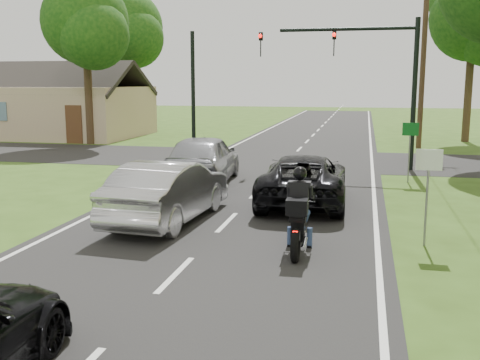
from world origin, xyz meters
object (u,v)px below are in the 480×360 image
(silver_sedan, at_px, (169,191))
(utility_pole_far, at_px, (424,52))
(silver_suv, at_px, (203,159))
(dark_suv, at_px, (304,179))
(motorcycle_rider, at_px, (299,219))
(sign_white, at_px, (428,174))
(sign_green, at_px, (410,138))
(traffic_signal, at_px, (367,66))

(silver_sedan, xyz_separation_m, utility_pole_far, (7.69, 18.17, 4.29))
(silver_suv, bearing_deg, dark_suv, 141.46)
(motorcycle_rider, bearing_deg, utility_pole_far, 76.74)
(silver_sedan, bearing_deg, dark_suv, -132.86)
(sign_white, bearing_deg, motorcycle_rider, -158.33)
(silver_suv, relative_size, sign_green, 2.41)
(silver_sedan, bearing_deg, silver_suv, -78.83)
(silver_suv, height_order, sign_green, sign_green)
(dark_suv, bearing_deg, motorcycle_rider, 92.70)
(dark_suv, distance_m, silver_sedan, 4.28)
(motorcycle_rider, relative_size, utility_pole_far, 0.21)
(motorcycle_rider, distance_m, silver_sedan, 4.02)
(sign_white, distance_m, sign_green, 8.00)
(motorcycle_rider, bearing_deg, dark_suv, 93.29)
(silver_suv, height_order, sign_white, sign_white)
(sign_green, bearing_deg, motorcycle_rider, -107.43)
(dark_suv, distance_m, traffic_signal, 8.19)
(silver_sedan, bearing_deg, motorcycle_rider, 156.03)
(sign_white, bearing_deg, traffic_signal, 97.05)
(silver_sedan, relative_size, utility_pole_far, 0.48)
(motorcycle_rider, relative_size, traffic_signal, 0.33)
(dark_suv, relative_size, silver_sedan, 1.09)
(motorcycle_rider, height_order, utility_pole_far, utility_pole_far)
(dark_suv, relative_size, sign_white, 2.44)
(dark_suv, bearing_deg, silver_suv, -35.71)
(silver_sedan, distance_m, traffic_signal, 11.74)
(dark_suv, relative_size, sign_green, 2.44)
(utility_pole_far, xyz_separation_m, sign_white, (-1.50, -19.02, -3.49))
(traffic_signal, bearing_deg, silver_sedan, -115.37)
(traffic_signal, distance_m, utility_pole_far, 8.55)
(silver_sedan, distance_m, sign_green, 9.62)
(traffic_signal, height_order, sign_green, traffic_signal)
(silver_suv, xyz_separation_m, utility_pole_far, (8.35, 12.74, 4.20))
(traffic_signal, bearing_deg, sign_green, -62.62)
(silver_suv, distance_m, traffic_signal, 7.95)
(utility_pole_far, height_order, sign_white, utility_pole_far)
(motorcycle_rider, bearing_deg, silver_suv, 118.28)
(traffic_signal, height_order, utility_pole_far, utility_pole_far)
(motorcycle_rider, xyz_separation_m, dark_suv, (-0.41, 4.81, 0.01))
(traffic_signal, xyz_separation_m, sign_white, (1.36, -11.02, -2.54))
(silver_sedan, height_order, traffic_signal, traffic_signal)
(utility_pole_far, bearing_deg, silver_sedan, -112.92)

